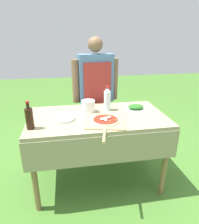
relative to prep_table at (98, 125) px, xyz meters
name	(u,v)px	position (x,y,z in m)	size (l,w,h in m)	color
ground_plane	(98,180)	(0.00, 0.00, -0.69)	(12.00, 12.00, 0.00)	#477A2D
prep_table	(98,125)	(0.00, 0.00, 0.00)	(1.39, 0.77, 0.80)	gray
person_cook	(96,90)	(0.07, 0.57, 0.22)	(0.58, 0.23, 1.55)	#70604C
pizza_on_peel	(105,121)	(0.05, -0.17, 0.12)	(0.43, 0.61, 0.05)	tan
oil_bottle	(29,118)	(-0.62, -0.19, 0.21)	(0.07, 0.07, 0.25)	black
water_bottle	(107,99)	(0.13, 0.15, 0.23)	(0.07, 0.07, 0.27)	silver
herb_container	(136,107)	(0.44, 0.11, 0.13)	(0.21, 0.17, 0.05)	silver
mixing_tub	(88,106)	(-0.08, 0.12, 0.17)	(0.14, 0.14, 0.13)	silver
plate_stack	(63,118)	(-0.34, -0.04, 0.12)	(0.23, 0.23, 0.02)	white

